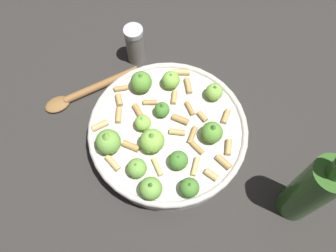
{
  "coord_description": "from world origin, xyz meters",
  "views": [
    {
      "loc": [
        0.26,
        -0.09,
        0.63
      ],
      "look_at": [
        0.0,
        0.0,
        0.06
      ],
      "focal_mm": 37.16,
      "sensor_mm": 36.0,
      "label": 1
    }
  ],
  "objects": [
    {
      "name": "ground_plane",
      "position": [
        0.0,
        0.0,
        0.0
      ],
      "size": [
        2.4,
        2.4,
        0.0
      ],
      "primitive_type": "plane",
      "color": "#2D2B28"
    },
    {
      "name": "wooden_spoon",
      "position": [
        -0.16,
        -0.12,
        0.01
      ],
      "size": [
        0.06,
        0.21,
        0.02
      ],
      "color": "olive",
      "rests_on": "ground"
    },
    {
      "name": "olive_oil_bottle",
      "position": [
        0.2,
        0.17,
        0.1
      ],
      "size": [
        0.06,
        0.06,
        0.23
      ],
      "color": "#336023",
      "rests_on": "ground"
    },
    {
      "name": "cooking_pan",
      "position": [
        0.0,
        -0.0,
        0.03
      ],
      "size": [
        0.3,
        0.3,
        0.1
      ],
      "color": "beige",
      "rests_on": "ground"
    },
    {
      "name": "pepper_shaker",
      "position": [
        -0.21,
        -0.0,
        0.05
      ],
      "size": [
        0.04,
        0.04,
        0.09
      ],
      "color": "gray",
      "rests_on": "ground"
    }
  ]
}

